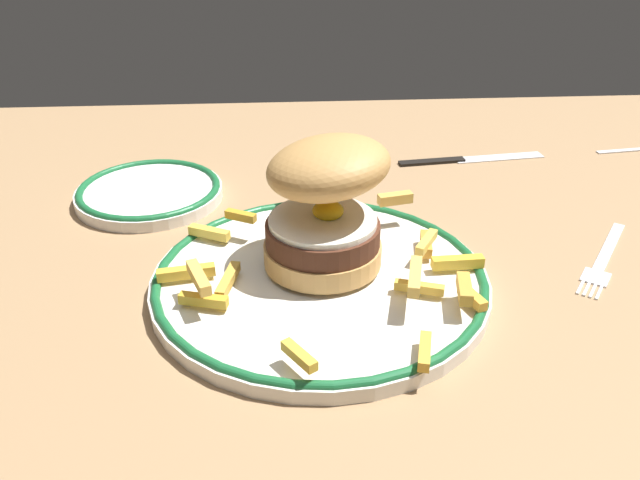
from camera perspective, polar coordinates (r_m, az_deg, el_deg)
name	(u,v)px	position (r cm, az deg, el deg)	size (l,w,h in cm)	color
ground_plane	(311,276)	(60.37, -0.82, -3.13)	(119.11, 90.65, 4.00)	#9B7752
dinner_plate	(320,279)	(54.68, 0.00, -3.43)	(27.96, 27.96, 1.60)	white
burger	(326,201)	(53.49, 0.49, 3.37)	(13.63, 13.32, 11.22)	tan
fries_pile	(338,261)	(53.75, 1.58, -1.80)	(26.97, 26.91, 2.87)	gold
side_plate	(149,192)	(71.79, -14.58, 4.06)	(15.32, 15.32, 1.60)	white
fork	(604,259)	(63.96, 23.42, -1.53)	(9.50, 12.52, 0.36)	silver
knife	(460,159)	(81.02, 12.05, 6.90)	(18.05, 3.57, 0.70)	black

